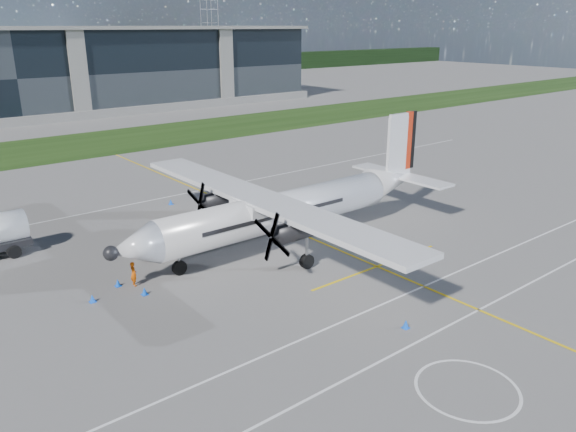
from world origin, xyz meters
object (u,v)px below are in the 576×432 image
at_px(safety_cone_nose_port, 144,291).
at_px(safety_cone_stbdwing, 171,202).
at_px(safety_cone_fwd, 92,298).
at_px(safety_cone_nose_stbd, 118,283).
at_px(baggage_tug, 155,246).
at_px(ground_crew_person, 133,272).
at_px(safety_cone_portwing, 406,324).
at_px(turboprop_aircraft, 289,187).
at_px(pylon_east, 210,27).

bearing_deg(safety_cone_nose_port, safety_cone_stbdwing, 57.55).
relative_size(safety_cone_fwd, safety_cone_nose_port, 1.00).
bearing_deg(safety_cone_nose_stbd, baggage_tug, 36.29).
bearing_deg(ground_crew_person, safety_cone_stbdwing, -34.47).
height_order(baggage_tug, safety_cone_portwing, baggage_tug).
distance_m(ground_crew_person, safety_cone_portwing, 17.13).
xyz_separation_m(turboprop_aircraft, baggage_tug, (-9.16, 3.94, -3.61)).
relative_size(turboprop_aircraft, safety_cone_fwd, 58.36).
xyz_separation_m(safety_cone_fwd, safety_cone_portwing, (12.28, -13.77, 0.00)).
bearing_deg(safety_cone_nose_stbd, safety_cone_fwd, -151.80).
bearing_deg(safety_cone_nose_stbd, safety_cone_nose_port, -69.65).
relative_size(turboprop_aircraft, safety_cone_portwing, 58.36).
bearing_deg(ground_crew_person, turboprop_aircraft, -90.94).
bearing_deg(safety_cone_nose_stbd, safety_cone_portwing, -55.52).
height_order(safety_cone_nose_port, safety_cone_portwing, same).
xyz_separation_m(pylon_east, safety_cone_fwd, (-99.22, -148.89, -14.75)).
distance_m(safety_cone_stbdwing, safety_cone_portwing, 28.32).
height_order(ground_crew_person, safety_cone_nose_port, ground_crew_person).
bearing_deg(safety_cone_nose_stbd, pylon_east, 56.68).
distance_m(safety_cone_nose_stbd, safety_cone_nose_port, 2.31).
xyz_separation_m(turboprop_aircraft, safety_cone_stbdwing, (-2.56, 14.34, -4.13)).
height_order(pylon_east, turboprop_aircraft, pylon_east).
relative_size(safety_cone_nose_stbd, safety_cone_portwing, 1.00).
bearing_deg(safety_cone_fwd, safety_cone_stbdwing, 48.68).
xyz_separation_m(turboprop_aircraft, safety_cone_portwing, (-3.07, -13.98, -4.13)).
xyz_separation_m(pylon_east, safety_cone_stbdwing, (-86.43, -134.34, -14.75)).
bearing_deg(pylon_east, safety_cone_stbdwing, -122.76).
height_order(turboprop_aircraft, ground_crew_person, turboprop_aircraft).
relative_size(baggage_tug, ground_crew_person, 1.37).
height_order(pylon_east, safety_cone_fwd, pylon_east).
height_order(safety_cone_nose_stbd, safety_cone_portwing, same).
height_order(pylon_east, safety_cone_portwing, pylon_east).
relative_size(pylon_east, safety_cone_fwd, 60.00).
relative_size(pylon_east, safety_cone_nose_port, 60.00).
height_order(baggage_tug, safety_cone_stbdwing, baggage_tug).
relative_size(pylon_east, safety_cone_stbdwing, 60.00).
height_order(pylon_east, safety_cone_nose_port, pylon_east).
xyz_separation_m(safety_cone_nose_stbd, safety_cone_stbdwing, (10.73, 13.44, 0.00)).
relative_size(safety_cone_stbdwing, safety_cone_portwing, 1.00).
xyz_separation_m(pylon_east, turboprop_aircraft, (-83.87, -148.68, -10.62)).
relative_size(turboprop_aircraft, safety_cone_stbdwing, 58.36).
bearing_deg(baggage_tug, pylon_east, 57.27).
xyz_separation_m(pylon_east, baggage_tug, (-93.03, -144.75, -14.23)).
distance_m(ground_crew_person, safety_cone_fwd, 3.06).
bearing_deg(turboprop_aircraft, ground_crew_person, 178.33).
bearing_deg(safety_cone_stbdwing, safety_cone_fwd, -131.32).
xyz_separation_m(baggage_tug, ground_crew_person, (-3.27, -3.58, 0.16)).
distance_m(baggage_tug, safety_cone_portwing, 18.93).
bearing_deg(safety_cone_stbdwing, turboprop_aircraft, -79.87).
bearing_deg(turboprop_aircraft, safety_cone_stbdwing, 100.13).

